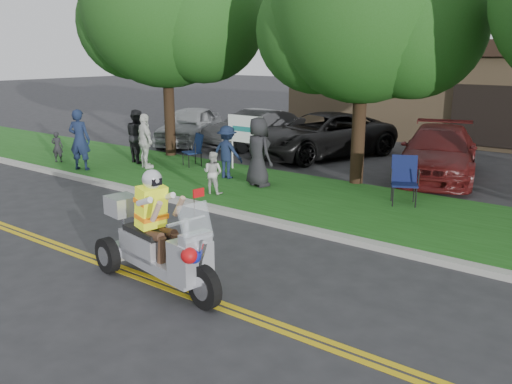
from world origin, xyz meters
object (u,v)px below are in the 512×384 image
Objects in this scene: parked_car_far_left at (189,125)px; parked_car_left at (254,129)px; spectator_adult_left at (80,140)px; parked_car_right at (439,152)px; trike_scooter at (156,244)px; lawn_chair_b at (404,177)px; spectator_adult_right at (145,141)px; lawn_chair_a at (195,148)px; parked_car_mid at (321,135)px; spectator_adult_mid at (137,136)px.

parked_car_far_left reaches higher than parked_car_left.
spectator_adult_left is 0.36× the size of parked_car_right.
spectator_adult_left is at bearing 162.18° from trike_scooter.
trike_scooter reaches higher than lawn_chair_b.
spectator_adult_right is 0.39× the size of parked_car_left.
parked_car_left is at bearing 158.33° from parked_car_right.
lawn_chair_b reaches higher than lawn_chair_a.
spectator_adult_left is (-7.83, 4.14, 0.37)m from trike_scooter.
parked_car_mid is at bearing 85.49° from lawn_chair_a.
lawn_chair_b is at bearing -152.03° from spectator_adult_right.
spectator_adult_right reaches higher than parked_car_far_left.
spectator_adult_mid is 9.28m from parked_car_right.
parked_car_far_left is (-3.46, 3.31, 0.07)m from lawn_chair_a.
parked_car_right is at bearing 70.18° from lawn_chair_b.
lawn_chair_a is 0.18× the size of parked_car_mid.
parked_car_left is 0.85× the size of parked_car_right.
lawn_chair_b is at bearing -160.50° from spectator_adult_mid.
lawn_chair_a is at bearing -68.56° from parked_car_left.
lawn_chair_a is at bearing -157.52° from spectator_adult_left.
parked_car_right is at bearing -127.23° from spectator_adult_right.
spectator_adult_left is 0.43× the size of parked_car_far_left.
lawn_chair_a is 0.23× the size of parked_car_left.
parked_car_far_left reaches higher than lawn_chair_b.
trike_scooter is 0.66× the size of parked_car_left.
parked_car_left is (0.02, 5.44, -0.23)m from spectator_adult_right.
trike_scooter is 11.34m from parked_car_mid.
parked_car_far_left is 5.59m from parked_car_mid.
trike_scooter reaches higher than spectator_adult_mid.
parked_car_left is at bearing -84.56° from spectator_adult_mid.
trike_scooter reaches higher than spectator_adult_right.
trike_scooter is at bearing -50.40° from parked_car_left.
spectator_adult_right is 5.16m from parked_car_far_left.
lawn_chair_b is 7.91m from spectator_adult_right.
parked_car_right is (6.44, 3.46, 0.07)m from lawn_chair_a.
parked_car_right is (7.38, 4.65, -0.21)m from spectator_adult_right.
spectator_adult_right reaches higher than parked_car_left.
spectator_adult_left is (-9.23, -2.36, 0.28)m from lawn_chair_b.
parked_car_mid reaches higher than parked_car_right.
parked_car_far_left is at bearing 141.93° from trike_scooter.
spectator_adult_mid is 0.34× the size of parked_car_right.
lawn_chair_b is at bearing -20.34° from parked_car_left.
trike_scooter is 8.46m from spectator_adult_right.
lawn_chair_b is 0.21× the size of parked_car_mid.
parked_car_mid reaches higher than parked_car_left.
parked_car_mid is at bearing 111.26° from lawn_chair_b.
lawn_chair_a is at bearing -167.34° from parked_car_right.
spectator_adult_mid reaches higher than lawn_chair_a.
parked_car_mid is at bearing -98.95° from spectator_adult_right.
lawn_chair_a is at bearing 151.59° from lawn_chair_b.
lawn_chair_a is at bearing 139.53° from trike_scooter.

